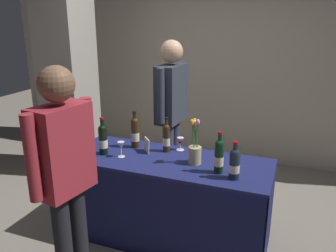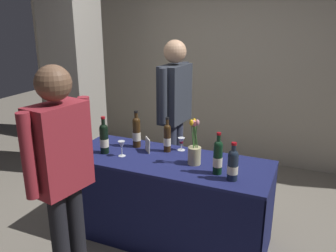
{
  "view_description": "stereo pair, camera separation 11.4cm",
  "coord_description": "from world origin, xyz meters",
  "px_view_note": "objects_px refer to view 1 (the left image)",
  "views": [
    {
      "loc": [
        0.98,
        -2.56,
        1.95
      ],
      "look_at": [
        0.0,
        0.0,
        1.07
      ],
      "focal_mm": 37.06,
      "sensor_mm": 36.0,
      "label": 1
    },
    {
      "loc": [
        1.09,
        -2.52,
        1.95
      ],
      "look_at": [
        0.0,
        0.0,
        1.07
      ],
      "focal_mm": 37.06,
      "sensor_mm": 36.0,
      "label": 2
    }
  ],
  "objects_px": {
    "tasting_table": "(168,185)",
    "wine_glass_mid": "(121,146)",
    "concrete_pillar": "(66,51)",
    "taster_foreground_right": "(65,168)",
    "wine_glass_near_vendor": "(180,141)",
    "flower_vase": "(195,150)",
    "vendor_presenter": "(171,105)",
    "featured_wine_bottle": "(166,137)",
    "display_bottle_0": "(103,139)"
  },
  "relations": [
    {
      "from": "concrete_pillar",
      "to": "featured_wine_bottle",
      "type": "relative_size",
      "value": 9.6
    },
    {
      "from": "flower_vase",
      "to": "wine_glass_near_vendor",
      "type": "bearing_deg",
      "value": 130.99
    },
    {
      "from": "flower_vase",
      "to": "concrete_pillar",
      "type": "bearing_deg",
      "value": 153.4
    },
    {
      "from": "flower_vase",
      "to": "featured_wine_bottle",
      "type": "bearing_deg",
      "value": 152.55
    },
    {
      "from": "featured_wine_bottle",
      "to": "display_bottle_0",
      "type": "xyz_separation_m",
      "value": [
        -0.5,
        -0.26,
        0.01
      ]
    },
    {
      "from": "featured_wine_bottle",
      "to": "vendor_presenter",
      "type": "xyz_separation_m",
      "value": [
        -0.19,
        0.64,
        0.13
      ]
    },
    {
      "from": "wine_glass_near_vendor",
      "to": "vendor_presenter",
      "type": "xyz_separation_m",
      "value": [
        -0.3,
        0.56,
        0.18
      ]
    },
    {
      "from": "display_bottle_0",
      "to": "taster_foreground_right",
      "type": "distance_m",
      "value": 0.81
    },
    {
      "from": "concrete_pillar",
      "to": "tasting_table",
      "type": "height_order",
      "value": "concrete_pillar"
    },
    {
      "from": "tasting_table",
      "to": "wine_glass_near_vendor",
      "type": "relative_size",
      "value": 14.55
    },
    {
      "from": "concrete_pillar",
      "to": "tasting_table",
      "type": "xyz_separation_m",
      "value": [
        1.7,
        -0.97,
        -1.01
      ]
    },
    {
      "from": "wine_glass_mid",
      "to": "taster_foreground_right",
      "type": "xyz_separation_m",
      "value": [
        0.01,
        -0.78,
        0.12
      ]
    },
    {
      "from": "tasting_table",
      "to": "flower_vase",
      "type": "height_order",
      "value": "flower_vase"
    },
    {
      "from": "tasting_table",
      "to": "wine_glass_near_vendor",
      "type": "bearing_deg",
      "value": 83.45
    },
    {
      "from": "concrete_pillar",
      "to": "wine_glass_near_vendor",
      "type": "distance_m",
      "value": 2.0
    },
    {
      "from": "featured_wine_bottle",
      "to": "flower_vase",
      "type": "xyz_separation_m",
      "value": [
        0.32,
        -0.16,
        -0.02
      ]
    },
    {
      "from": "vendor_presenter",
      "to": "taster_foreground_right",
      "type": "relative_size",
      "value": 1.03
    },
    {
      "from": "wine_glass_mid",
      "to": "tasting_table",
      "type": "bearing_deg",
      "value": 13.25
    },
    {
      "from": "concrete_pillar",
      "to": "wine_glass_near_vendor",
      "type": "relative_size",
      "value": 25.57
    },
    {
      "from": "flower_vase",
      "to": "taster_foreground_right",
      "type": "bearing_deg",
      "value": -125.77
    },
    {
      "from": "taster_foreground_right",
      "to": "wine_glass_mid",
      "type": "bearing_deg",
      "value": 10.18
    },
    {
      "from": "tasting_table",
      "to": "wine_glass_mid",
      "type": "xyz_separation_m",
      "value": [
        -0.4,
        -0.09,
        0.34
      ]
    },
    {
      "from": "tasting_table",
      "to": "vendor_presenter",
      "type": "xyz_separation_m",
      "value": [
        -0.27,
        0.8,
        0.51
      ]
    },
    {
      "from": "concrete_pillar",
      "to": "flower_vase",
      "type": "xyz_separation_m",
      "value": [
        1.94,
        -0.97,
        -0.65
      ]
    },
    {
      "from": "concrete_pillar",
      "to": "taster_foreground_right",
      "type": "relative_size",
      "value": 1.85
    },
    {
      "from": "display_bottle_0",
      "to": "flower_vase",
      "type": "height_order",
      "value": "flower_vase"
    },
    {
      "from": "wine_glass_mid",
      "to": "wine_glass_near_vendor",
      "type": "bearing_deg",
      "value": 38.17
    },
    {
      "from": "tasting_table",
      "to": "concrete_pillar",
      "type": "bearing_deg",
      "value": 150.25
    },
    {
      "from": "flower_vase",
      "to": "taster_foreground_right",
      "type": "xyz_separation_m",
      "value": [
        -0.63,
        -0.87,
        0.11
      ]
    },
    {
      "from": "vendor_presenter",
      "to": "taster_foreground_right",
      "type": "height_order",
      "value": "vendor_presenter"
    },
    {
      "from": "concrete_pillar",
      "to": "wine_glass_near_vendor",
      "type": "bearing_deg",
      "value": -22.89
    },
    {
      "from": "display_bottle_0",
      "to": "vendor_presenter",
      "type": "height_order",
      "value": "vendor_presenter"
    },
    {
      "from": "concrete_pillar",
      "to": "vendor_presenter",
      "type": "relative_size",
      "value": 1.79
    },
    {
      "from": "featured_wine_bottle",
      "to": "display_bottle_0",
      "type": "height_order",
      "value": "display_bottle_0"
    },
    {
      "from": "concrete_pillar",
      "to": "tasting_table",
      "type": "bearing_deg",
      "value": -29.75
    },
    {
      "from": "vendor_presenter",
      "to": "tasting_table",
      "type": "bearing_deg",
      "value": 22.98
    },
    {
      "from": "wine_glass_mid",
      "to": "vendor_presenter",
      "type": "height_order",
      "value": "vendor_presenter"
    },
    {
      "from": "tasting_table",
      "to": "wine_glass_near_vendor",
      "type": "height_order",
      "value": "wine_glass_near_vendor"
    },
    {
      "from": "flower_vase",
      "to": "vendor_presenter",
      "type": "bearing_deg",
      "value": 122.27
    },
    {
      "from": "wine_glass_near_vendor",
      "to": "flower_vase",
      "type": "distance_m",
      "value": 0.32
    },
    {
      "from": "concrete_pillar",
      "to": "wine_glass_mid",
      "type": "relative_size",
      "value": 22.21
    },
    {
      "from": "tasting_table",
      "to": "vendor_presenter",
      "type": "height_order",
      "value": "vendor_presenter"
    },
    {
      "from": "concrete_pillar",
      "to": "vendor_presenter",
      "type": "height_order",
      "value": "concrete_pillar"
    },
    {
      "from": "display_bottle_0",
      "to": "flower_vase",
      "type": "distance_m",
      "value": 0.82
    },
    {
      "from": "featured_wine_bottle",
      "to": "display_bottle_0",
      "type": "distance_m",
      "value": 0.56
    },
    {
      "from": "concrete_pillar",
      "to": "vendor_presenter",
      "type": "xyz_separation_m",
      "value": [
        1.43,
        -0.17,
        -0.5
      ]
    },
    {
      "from": "concrete_pillar",
      "to": "taster_foreground_right",
      "type": "xyz_separation_m",
      "value": [
        1.31,
        -1.84,
        -0.54
      ]
    },
    {
      "from": "concrete_pillar",
      "to": "vendor_presenter",
      "type": "distance_m",
      "value": 1.53
    },
    {
      "from": "concrete_pillar",
      "to": "display_bottle_0",
      "type": "relative_size",
      "value": 9.11
    },
    {
      "from": "tasting_table",
      "to": "flower_vase",
      "type": "xyz_separation_m",
      "value": [
        0.24,
        0.0,
        0.36
      ]
    }
  ]
}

